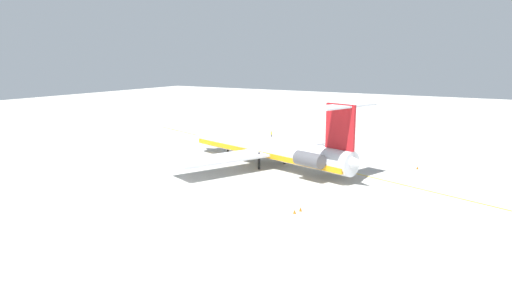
{
  "coord_description": "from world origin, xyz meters",
  "views": [
    {
      "loc": [
        -41.96,
        79.08,
        19.69
      ],
      "look_at": [
        0.47,
        8.83,
        2.91
      ],
      "focal_mm": 33.89,
      "sensor_mm": 36.0,
      "label": 1
    }
  ],
  "objects_px": {
    "main_jetliner": "(272,148)",
    "safety_cone_wingtip": "(301,209)",
    "ground_crew_near_nose": "(271,134)",
    "ground_crew_near_tail": "(236,137)",
    "safety_cone_tail": "(417,168)",
    "safety_cone_nose": "(295,212)"
  },
  "relations": [
    {
      "from": "main_jetliner",
      "to": "ground_crew_near_nose",
      "type": "bearing_deg",
      "value": -43.79
    },
    {
      "from": "ground_crew_near_nose",
      "to": "ground_crew_near_tail",
      "type": "relative_size",
      "value": 1.01
    },
    {
      "from": "main_jetliner",
      "to": "safety_cone_wingtip",
      "type": "relative_size",
      "value": 75.72
    },
    {
      "from": "ground_crew_near_nose",
      "to": "safety_cone_tail",
      "type": "xyz_separation_m",
      "value": [
        -37.92,
        15.04,
        -0.81
      ]
    },
    {
      "from": "ground_crew_near_nose",
      "to": "safety_cone_nose",
      "type": "bearing_deg",
      "value": 131.15
    },
    {
      "from": "main_jetliner",
      "to": "safety_cone_tail",
      "type": "relative_size",
      "value": 75.72
    },
    {
      "from": "ground_crew_near_nose",
      "to": "safety_cone_tail",
      "type": "bearing_deg",
      "value": 167.18
    },
    {
      "from": "main_jetliner",
      "to": "safety_cone_tail",
      "type": "bearing_deg",
      "value": -136.99
    },
    {
      "from": "safety_cone_wingtip",
      "to": "safety_cone_tail",
      "type": "height_order",
      "value": "same"
    },
    {
      "from": "main_jetliner",
      "to": "safety_cone_nose",
      "type": "xyz_separation_m",
      "value": [
        -15.33,
        21.5,
        -3.1
      ]
    },
    {
      "from": "safety_cone_nose",
      "to": "safety_cone_wingtip",
      "type": "bearing_deg",
      "value": -99.85
    },
    {
      "from": "ground_crew_near_nose",
      "to": "ground_crew_near_tail",
      "type": "bearing_deg",
      "value": 73.61
    },
    {
      "from": "safety_cone_nose",
      "to": "safety_cone_tail",
      "type": "relative_size",
      "value": 1.0
    },
    {
      "from": "ground_crew_near_nose",
      "to": "safety_cone_wingtip",
      "type": "distance_m",
      "value": 55.77
    },
    {
      "from": "ground_crew_near_tail",
      "to": "safety_cone_tail",
      "type": "height_order",
      "value": "ground_crew_near_tail"
    },
    {
      "from": "ground_crew_near_tail",
      "to": "ground_crew_near_nose",
      "type": "bearing_deg",
      "value": -61.62
    },
    {
      "from": "safety_cone_wingtip",
      "to": "main_jetliner",
      "type": "bearing_deg",
      "value": -52.45
    },
    {
      "from": "safety_cone_wingtip",
      "to": "safety_cone_tail",
      "type": "relative_size",
      "value": 1.0
    },
    {
      "from": "main_jetliner",
      "to": "safety_cone_wingtip",
      "type": "height_order",
      "value": "main_jetliner"
    },
    {
      "from": "ground_crew_near_nose",
      "to": "safety_cone_wingtip",
      "type": "xyz_separation_m",
      "value": [
        -30.55,
        46.64,
        -0.81
      ]
    },
    {
      "from": "ground_crew_near_tail",
      "to": "safety_cone_nose",
      "type": "xyz_separation_m",
      "value": [
        -34.57,
        38.92,
        -0.8
      ]
    },
    {
      "from": "main_jetliner",
      "to": "safety_cone_tail",
      "type": "height_order",
      "value": "main_jetliner"
    }
  ]
}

